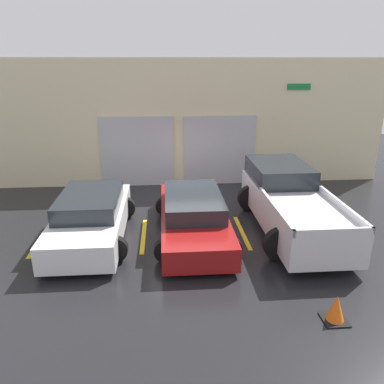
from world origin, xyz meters
The scene contains 10 objects.
ground_plane centered at (0.00, 0.00, 0.00)m, with size 28.00×28.00×0.00m, color black.
shophouse_building centered at (0.00, 3.29, 2.37)m, with size 15.90×0.68×4.80m.
pickup_truck centered at (2.84, -1.35, 0.80)m, with size 2.49×5.26×1.66m.
sedan_white centered at (-2.84, -1.60, 0.61)m, with size 2.23×4.43×1.27m.
sedan_side centered at (0.00, -1.60, 0.56)m, with size 2.18×4.79×1.18m.
parking_stripe_far_left centered at (-4.26, -1.63, 0.00)m, with size 0.12×2.20×0.01m, color gold.
parking_stripe_left centered at (-1.42, -1.63, 0.00)m, with size 0.12×2.20×0.01m, color gold.
parking_stripe_centre centered at (1.42, -1.63, 0.00)m, with size 0.12×2.20×0.01m, color gold.
parking_stripe_right centered at (4.26, -1.63, 0.00)m, with size 0.12×2.20×0.01m, color gold.
traffic_cone centered at (2.39, -5.60, 0.25)m, with size 0.47×0.47×0.55m.
Camera 1 is at (-0.78, -11.31, 4.71)m, focal length 35.00 mm.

